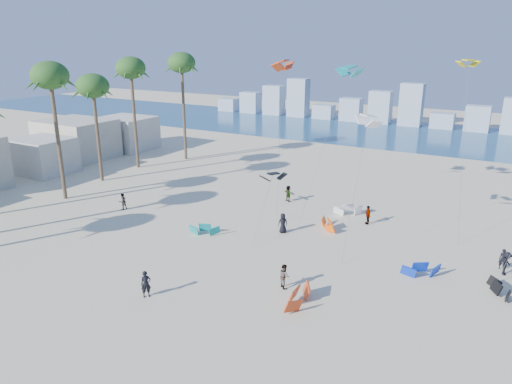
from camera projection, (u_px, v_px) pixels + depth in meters
The scene contains 10 objects.
ground at pixel (83, 325), 28.67m from camera, with size 220.00×220.00×0.00m, color beige.
ocean at pixel (390, 133), 88.35m from camera, with size 220.00×220.00×0.00m, color navy.
kitesurfer_near at pixel (146, 284), 31.62m from camera, with size 0.68×0.45×1.86m, color black.
kitesurfer_mid at pixel (284, 276), 32.86m from camera, with size 0.85×0.66×1.74m, color gray.
kitesurfers_far at pixel (322, 219), 43.27m from camera, with size 35.59×11.72×1.81m.
grounded_kites at pixel (338, 251), 37.76m from camera, with size 25.99×21.05×1.05m.
flying_kites at pixel (403, 107), 39.01m from camera, with size 31.79×15.45×15.24m.
palm_row at pixel (49, 89), 48.67m from camera, with size 7.06×44.80×14.98m.
beachfront_buildings at pixel (26, 153), 60.90m from camera, with size 11.50×43.00×6.00m.
distant_skyline at pixel (398, 109), 96.26m from camera, with size 85.00×3.00×8.40m.
Camera 1 is at (21.35, -16.46, 16.44)m, focal length 33.26 mm.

